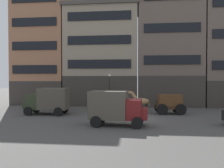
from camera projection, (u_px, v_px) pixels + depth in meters
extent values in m
plane|color=#4C4947|center=(127.00, 118.00, 19.96)|extent=(120.00, 120.00, 0.00)
cube|color=#38332D|center=(45.00, 92.00, 32.28)|extent=(7.14, 6.37, 3.24)
cube|color=#9E6B4C|center=(44.00, 38.00, 32.10)|extent=(7.14, 6.37, 12.27)
cube|color=black|center=(34.00, 69.00, 28.98)|extent=(6.00, 0.12, 1.10)
cube|color=black|center=(34.00, 46.00, 28.91)|extent=(6.00, 0.12, 1.10)
cube|color=black|center=(34.00, 22.00, 28.84)|extent=(6.00, 0.12, 1.10)
cube|color=#38332D|center=(103.00, 90.00, 31.36)|extent=(9.59, 6.37, 3.91)
cube|color=gray|center=(103.00, 44.00, 31.20)|extent=(9.59, 6.37, 9.04)
cube|color=#47423D|center=(103.00, 10.00, 31.09)|extent=(10.09, 6.87, 0.50)
cube|color=black|center=(99.00, 64.00, 28.05)|extent=(8.06, 0.12, 1.10)
cube|color=black|center=(99.00, 40.00, 27.98)|extent=(8.06, 0.12, 1.10)
cube|color=black|center=(99.00, 16.00, 27.90)|extent=(8.06, 0.12, 1.10)
cube|color=#38332D|center=(168.00, 90.00, 30.39)|extent=(8.04, 6.37, 3.91)
cube|color=#66564C|center=(168.00, 33.00, 30.20)|extent=(8.04, 6.37, 11.67)
cube|color=black|center=(172.00, 60.00, 27.07)|extent=(6.75, 0.12, 1.10)
cube|color=black|center=(172.00, 28.00, 26.98)|extent=(6.75, 0.12, 1.10)
cube|color=#3D2819|center=(170.00, 107.00, 22.38)|extent=(2.79, 1.51, 0.36)
cube|color=brown|center=(170.00, 100.00, 22.36)|extent=(2.37, 1.28, 1.10)
cube|color=#3D2819|center=(158.00, 102.00, 22.40)|extent=(0.48, 1.07, 0.50)
cylinder|color=black|center=(162.00, 110.00, 21.70)|extent=(1.10, 0.17, 1.10)
cylinder|color=black|center=(160.00, 108.00, 23.12)|extent=(1.10, 0.17, 1.10)
cylinder|color=black|center=(181.00, 110.00, 21.65)|extent=(1.10, 0.17, 1.10)
cylinder|color=black|center=(177.00, 108.00, 23.06)|extent=(1.10, 0.17, 1.10)
ellipsoid|color=#937047|center=(141.00, 101.00, 22.68)|extent=(1.74, 0.73, 0.70)
cylinder|color=#937047|center=(134.00, 95.00, 22.68)|extent=(0.69, 0.37, 0.76)
ellipsoid|color=#937047|center=(130.00, 93.00, 22.69)|extent=(0.58, 0.28, 0.30)
cylinder|color=#937047|center=(149.00, 103.00, 22.66)|extent=(0.27, 0.12, 0.65)
cylinder|color=black|center=(136.00, 109.00, 22.53)|extent=(0.14, 0.14, 0.95)
cylinder|color=black|center=(135.00, 109.00, 22.89)|extent=(0.14, 0.14, 0.95)
cylinder|color=black|center=(146.00, 109.00, 22.50)|extent=(0.14, 0.14, 0.95)
cylinder|color=black|center=(146.00, 109.00, 22.86)|extent=(0.14, 0.14, 0.95)
cube|color=maroon|center=(132.00, 109.00, 16.69)|extent=(1.52, 1.80, 1.50)
cube|color=maroon|center=(141.00, 113.00, 16.57)|extent=(1.00, 1.51, 0.80)
cube|color=#4C473D|center=(108.00, 105.00, 17.01)|extent=(2.93, 2.10, 2.10)
cube|color=silver|center=(138.00, 106.00, 16.61)|extent=(0.29, 1.37, 0.64)
cylinder|color=black|center=(139.00, 118.00, 17.57)|extent=(0.85, 0.28, 0.84)
cylinder|color=black|center=(137.00, 123.00, 15.70)|extent=(0.85, 0.28, 0.84)
cylinder|color=black|center=(102.00, 117.00, 18.11)|extent=(0.85, 0.28, 0.84)
cylinder|color=black|center=(96.00, 122.00, 16.24)|extent=(0.85, 0.28, 0.84)
cube|color=#2D3823|center=(37.00, 102.00, 22.34)|extent=(1.42, 1.72, 1.50)
cube|color=#2D3823|center=(30.00, 104.00, 22.41)|extent=(0.92, 1.46, 0.80)
cube|color=#4C473D|center=(54.00, 99.00, 22.16)|extent=(2.82, 1.94, 2.10)
cube|color=silver|center=(32.00, 99.00, 22.37)|extent=(0.21, 1.36, 0.64)
cylinder|color=black|center=(28.00, 111.00, 21.45)|extent=(0.84, 0.23, 0.84)
cylinder|color=black|center=(36.00, 109.00, 23.35)|extent=(0.84, 0.23, 0.84)
cylinder|color=black|center=(58.00, 112.00, 21.17)|extent=(0.84, 0.23, 0.84)
cylinder|color=black|center=(64.00, 109.00, 23.06)|extent=(0.84, 0.23, 0.84)
cylinder|color=black|center=(109.00, 93.00, 26.46)|extent=(0.12, 0.12, 3.80)
sphere|color=silver|center=(109.00, 75.00, 26.42)|extent=(0.32, 0.32, 0.32)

